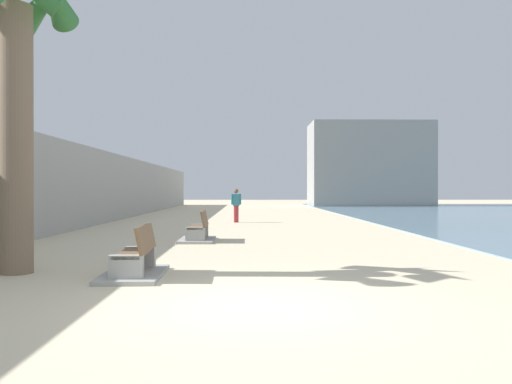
{
  "coord_description": "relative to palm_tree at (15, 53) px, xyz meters",
  "views": [
    {
      "loc": [
        -0.13,
        -7.48,
        1.66
      ],
      "look_at": [
        0.2,
        13.0,
        1.56
      ],
      "focal_mm": 36.92,
      "sensor_mm": 36.0,
      "label": 1
    }
  ],
  "objects": [
    {
      "name": "harbor_building",
      "position": [
        17.0,
        43.03,
        -0.14
      ],
      "size": [
        12.0,
        6.0,
        8.43
      ],
      "primitive_type": "cube",
      "color": "gray",
      "rests_on": "ground"
    },
    {
      "name": "bench_near",
      "position": [
        2.44,
        -0.41,
        -4.12
      ],
      "size": [
        1.15,
        2.13,
        0.98
      ],
      "color": "#9E9E99",
      "rests_on": "ground"
    },
    {
      "name": "seawall",
      "position": [
        -2.78,
        15.03,
        -2.57
      ],
      "size": [
        0.8,
        64.0,
        3.56
      ],
      "primitive_type": "cube",
      "color": "#9E9E99",
      "rests_on": "ground"
    },
    {
      "name": "bench_far",
      "position": [
        2.99,
        6.5,
        -4.12
      ],
      "size": [
        1.11,
        2.11,
        0.98
      ],
      "color": "#9E9E99",
      "rests_on": "ground"
    },
    {
      "name": "ground_plane",
      "position": [
        4.72,
        15.03,
        -4.35
      ],
      "size": [
        120.0,
        120.0,
        0.0
      ],
      "primitive_type": "plane",
      "color": "beige"
    },
    {
      "name": "person_walking",
      "position": [
        4.01,
        16.08,
        -3.36
      ],
      "size": [
        0.51,
        0.27,
        1.7
      ],
      "color": "#B22D33",
      "rests_on": "ground"
    },
    {
      "name": "palm_tree",
      "position": [
        0.0,
        0.0,
        0.0
      ],
      "size": [
        2.54,
        2.61,
        6.33
      ],
      "color": "#7A6651",
      "rests_on": "ground"
    }
  ]
}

